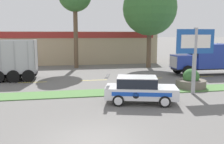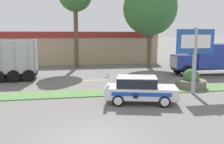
% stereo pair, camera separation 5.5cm
% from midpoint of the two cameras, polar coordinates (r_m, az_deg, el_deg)
% --- Properties ---
extents(ground_plane, '(600.00, 600.00, 0.00)m').
position_cam_midpoint_polar(ground_plane, '(10.15, -4.74, -15.71)').
color(ground_plane, slate).
extents(grass_verge, '(120.00, 2.13, 0.06)m').
position_cam_midpoint_polar(grass_verge, '(17.78, -7.35, -4.90)').
color(grass_verge, '#517F42').
rests_on(grass_verge, ground_plane).
extents(centre_line_4, '(2.40, 0.14, 0.01)m').
position_cam_midpoint_polar(centre_line_4, '(22.91, -17.55, -2.23)').
color(centre_line_4, yellow).
rests_on(centre_line_4, ground_plane).
extents(centre_line_5, '(2.40, 0.14, 0.01)m').
position_cam_midpoint_polar(centre_line_5, '(22.86, -4.00, -1.87)').
color(centre_line_5, yellow).
rests_on(centre_line_5, ground_plane).
extents(centre_line_6, '(2.40, 0.14, 0.01)m').
position_cam_midpoint_polar(centre_line_6, '(24.05, 8.90, -1.42)').
color(centre_line_6, yellow).
rests_on(centre_line_6, ground_plane).
extents(centre_line_7, '(2.40, 0.14, 0.01)m').
position_cam_midpoint_polar(centre_line_7, '(26.32, 20.07, -0.98)').
color(centre_line_7, yellow).
rests_on(centre_line_7, ground_plane).
extents(dump_truck_trail, '(12.08, 2.62, 3.65)m').
position_cam_midpoint_polar(dump_truck_trail, '(28.29, 23.23, 2.82)').
color(dump_truck_trail, black).
rests_on(dump_truck_trail, ground_plane).
extents(rally_car, '(4.66, 2.95, 1.66)m').
position_cam_midpoint_polar(rally_car, '(15.36, 6.43, -3.92)').
color(rally_car, white).
rests_on(rally_car, ground_plane).
extents(store_sign_post, '(2.72, 0.28, 4.61)m').
position_cam_midpoint_polar(store_sign_post, '(18.15, 18.54, 5.25)').
color(store_sign_post, '#9E9EA3').
rests_on(store_sign_post, ground_plane).
extents(stone_planter, '(2.29, 2.29, 1.52)m').
position_cam_midpoint_polar(stone_planter, '(20.37, 17.67, -2.05)').
color(stone_planter, '#6B6056').
rests_on(stone_planter, ground_plane).
extents(store_building_backdrop, '(27.46, 12.10, 4.49)m').
position_cam_midpoint_polar(store_building_backdrop, '(39.86, -11.74, 5.74)').
color(store_building_backdrop, tan).
rests_on(store_building_backdrop, ground_plane).
extents(tree_behind_left, '(6.59, 6.59, 12.22)m').
position_cam_midpoint_polar(tree_behind_left, '(31.74, 8.78, 15.36)').
color(tree_behind_left, brown).
rests_on(tree_behind_left, ground_plane).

